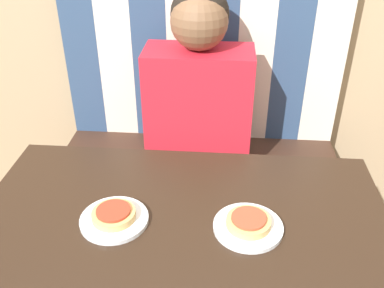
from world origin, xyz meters
TOP-DOWN VIEW (x-y plane):
  - booth_seat at (0.00, 0.61)m, footprint 1.14×0.52m
  - booth_backrest at (0.00, 0.84)m, footprint 1.14×0.07m
  - dining_table at (0.00, 0.00)m, footprint 1.07×0.58m
  - person at (0.00, 0.62)m, footprint 0.40×0.23m
  - plate_left at (-0.17, -0.05)m, footprint 0.17×0.17m
  - plate_right at (0.17, -0.05)m, footprint 0.17×0.17m
  - pizza_left at (-0.17, -0.05)m, footprint 0.11×0.11m
  - pizza_right at (0.17, -0.05)m, footprint 0.11×0.11m

SIDE VIEW (x-z plane):
  - booth_seat at x=0.00m, z-range 0.00..0.47m
  - dining_table at x=0.00m, z-range 0.25..0.96m
  - plate_left at x=-0.17m, z-range 0.71..0.72m
  - plate_right at x=0.17m, z-range 0.71..0.72m
  - pizza_left at x=-0.17m, z-range 0.72..0.74m
  - pizza_right at x=0.17m, z-range 0.72..0.74m
  - person at x=0.00m, z-range 0.46..1.15m
  - booth_backrest at x=0.00m, z-range 0.47..1.23m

